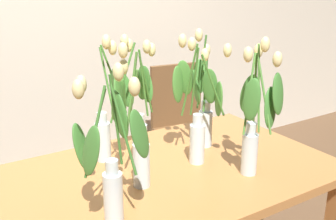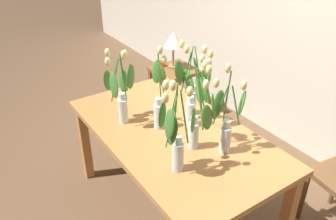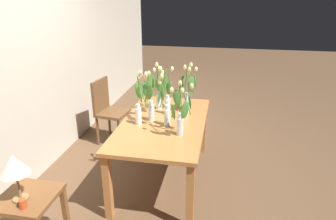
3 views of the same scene
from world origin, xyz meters
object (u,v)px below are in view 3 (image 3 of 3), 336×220
object	(u,v)px
tulip_vase_2	(140,107)
tulip_vase_0	(165,109)
tulip_vase_4	(149,100)
pillar_candle	(23,204)
tulip_vase_6	(166,96)
side_table	(30,208)
tulip_vase_5	(159,92)
tulip_vase_3	(188,92)
dining_chair	(108,107)
table_lamp	(14,166)
dining_table	(164,129)
tulip_vase_1	(181,114)

from	to	relation	value
tulip_vase_2	tulip_vase_0	bearing A→B (deg)	-93.24
tulip_vase_4	pillar_candle	distance (m)	1.56
tulip_vase_6	side_table	distance (m)	1.76
tulip_vase_2	tulip_vase_4	xyz separation A→B (m)	(0.11, -0.07, 0.05)
tulip_vase_4	tulip_vase_5	world-z (taller)	tulip_vase_4
tulip_vase_3	dining_chair	size ratio (longest dim) A/B	0.63
tulip_vase_5	table_lamp	bearing A→B (deg)	155.31
dining_table	tulip_vase_2	size ratio (longest dim) A/B	2.82
tulip_vase_3	side_table	size ratio (longest dim) A/B	1.07
tulip_vase_4	pillar_candle	world-z (taller)	tulip_vase_4
tulip_vase_4	tulip_vase_5	distance (m)	0.35
tulip_vase_3	pillar_candle	distance (m)	2.03
tulip_vase_0	tulip_vase_5	distance (m)	0.50
pillar_candle	side_table	bearing A→B (deg)	24.27
pillar_candle	tulip_vase_0	bearing A→B (deg)	-34.09
tulip_vase_0	tulip_vase_2	distance (m)	0.28
tulip_vase_1	dining_table	bearing A→B (deg)	37.35
side_table	tulip_vase_1	bearing A→B (deg)	-49.82
tulip_vase_1	dining_chair	size ratio (longest dim) A/B	0.59
dining_table	tulip_vase_3	xyz separation A→B (m)	(0.35, -0.22, 0.33)
tulip_vase_2	side_table	bearing A→B (deg)	151.02
dining_chair	table_lamp	world-z (taller)	table_lamp
tulip_vase_2	dining_chair	xyz separation A→B (m)	(0.91, 0.74, -0.40)
tulip_vase_4	pillar_candle	bearing A→B (deg)	155.03
tulip_vase_1	pillar_candle	bearing A→B (deg)	135.64
tulip_vase_6	tulip_vase_3	bearing A→B (deg)	-64.65
tulip_vase_1	tulip_vase_5	bearing A→B (deg)	28.77
tulip_vase_4	dining_chair	world-z (taller)	tulip_vase_4
tulip_vase_2	table_lamp	bearing A→B (deg)	151.31
side_table	tulip_vase_0	bearing A→B (deg)	-39.06
tulip_vase_6	side_table	xyz separation A→B (m)	(-1.46, 0.84, -0.52)
dining_table	tulip_vase_0	bearing A→B (deg)	-160.18
tulip_vase_0	tulip_vase_1	size ratio (longest dim) A/B	1.05
tulip_vase_6	table_lamp	bearing A→B (deg)	150.28
tulip_vase_6	tulip_vase_0	bearing A→B (deg)	-169.66
tulip_vase_0	side_table	bearing A→B (deg)	140.94
tulip_vase_5	tulip_vase_0	bearing A→B (deg)	-159.82
dining_table	pillar_candle	world-z (taller)	dining_table
tulip_vase_2	dining_chair	size ratio (longest dim) A/B	0.61
tulip_vase_2	tulip_vase_5	size ratio (longest dim) A/B	0.98
tulip_vase_2	dining_chair	world-z (taller)	tulip_vase_2
tulip_vase_1	tulip_vase_3	xyz separation A→B (m)	(0.65, 0.01, 0.01)
tulip_vase_3	dining_chair	world-z (taller)	tulip_vase_3
tulip_vase_0	pillar_candle	xyz separation A→B (m)	(-1.25, 0.84, -0.35)
dining_table	tulip_vase_2	distance (m)	0.38
dining_table	table_lamp	xyz separation A→B (m)	(-1.27, 0.88, 0.21)
dining_chair	tulip_vase_6	bearing A→B (deg)	-121.23
tulip_vase_6	pillar_candle	size ratio (longest dim) A/B	7.62
tulip_vase_3	tulip_vase_6	distance (m)	0.27
tulip_vase_0	side_table	size ratio (longest dim) A/B	1.05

